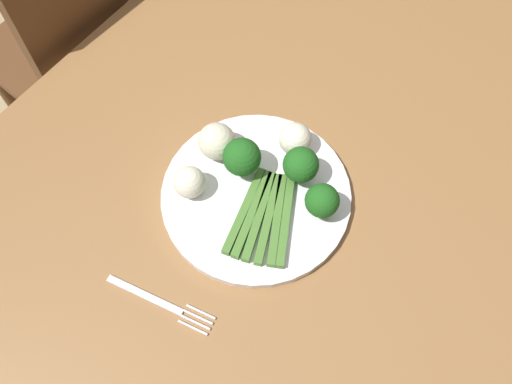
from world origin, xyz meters
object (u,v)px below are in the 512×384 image
plate (256,196)px  broccoli_front_left (322,201)px  broccoli_near_center (242,157)px  broccoli_back_right (300,166)px  cauliflower_right (295,139)px  dining_table (290,207)px  cauliflower_left (217,141)px  fork (161,303)px  chair (102,52)px  asparagus_bundle (264,216)px  cauliflower_near_fork (189,182)px

plate → broccoli_front_left: broccoli_front_left is taller
broccoli_near_center → broccoli_back_right: 0.09m
broccoli_back_right → cauliflower_right: broccoli_back_right is taller
dining_table → cauliflower_right: size_ratio=23.70×
dining_table → cauliflower_left: size_ratio=21.02×
broccoli_front_left → fork: 0.27m
fork → chair: bearing=133.9°
dining_table → broccoli_front_left: 0.17m
plate → cauliflower_left: bearing=-105.2°
dining_table → chair: bearing=-101.5°
broccoli_back_right → fork: 0.28m
dining_table → fork: bearing=-8.0°
cauliflower_right → broccoli_back_right: bearing=41.4°
cauliflower_right → broccoli_front_left: bearing=53.2°
cauliflower_right → broccoli_near_center: bearing=-26.5°
cauliflower_right → fork: 0.31m
broccoli_back_right → dining_table: bearing=-97.7°
cauliflower_right → cauliflower_left: 0.12m
dining_table → plate: plate is taller
broccoli_near_center → cauliflower_left: broccoli_near_center is taller
dining_table → cauliflower_left: cauliflower_left is taller
broccoli_front_left → fork: size_ratio=0.37×
plate → fork: plate is taller
fork → broccoli_near_center: bearing=86.1°
dining_table → broccoli_near_center: broccoli_near_center is taller
asparagus_bundle → cauliflower_near_fork: size_ratio=3.30×
cauliflower_right → cauliflower_left: cauliflower_left is taller
broccoli_near_center → asparagus_bundle: bearing=58.7°
broccoli_back_right → cauliflower_left: (0.03, -0.13, -0.01)m
cauliflower_left → fork: bearing=19.0°
chair → plate: size_ratio=3.02×
plate → cauliflower_left: size_ratio=4.98×
chair → cauliflower_right: 0.64m
chair → cauliflower_left: bearing=75.6°
cauliflower_left → broccoli_front_left: bearing=91.9°
broccoli_near_center → dining_table: bearing=121.7°
plate → cauliflower_near_fork: (0.05, -0.08, 0.03)m
broccoli_front_left → cauliflower_left: (0.01, -0.19, -0.01)m
asparagus_bundle → broccoli_near_center: bearing=-143.6°
chair → broccoli_near_center: 0.62m
broccoli_near_center → fork: size_ratio=0.43×
cauliflower_near_fork → cauliflower_left: (-0.08, -0.01, 0.00)m
broccoli_near_center → broccoli_back_right: broccoli_near_center is taller
dining_table → fork: fork is taller
broccoli_front_left → fork: broccoli_front_left is taller
asparagus_bundle → broccoli_back_right: (-0.09, 0.00, 0.03)m
dining_table → chair: size_ratio=1.40×
asparagus_bundle → cauliflower_right: size_ratio=3.15×
broccoli_front_left → broccoli_back_right: 0.06m
dining_table → cauliflower_right: cauliflower_right is taller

